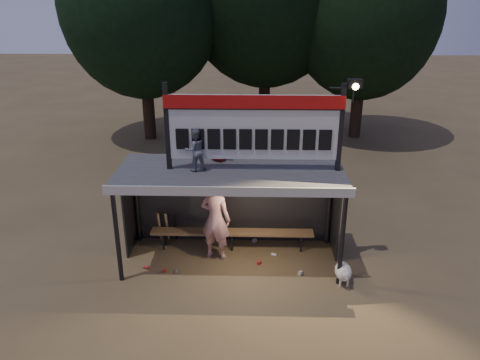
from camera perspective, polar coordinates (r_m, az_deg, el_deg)
ground at (r=11.35m, az=-1.08°, el=-9.69°), size 80.00×80.00×0.00m
player at (r=11.01m, az=-3.00°, el=-4.78°), size 0.85×0.69×2.01m
child_a at (r=10.13m, az=-5.50°, el=3.68°), size 0.57×0.53×0.94m
child_b at (r=10.73m, az=-2.66°, el=5.00°), size 0.59×0.56×1.02m
dugout_shelter at (r=10.72m, az=-1.09°, el=-0.57°), size 5.10×2.08×2.32m
scoreboard_assembly at (r=10.00m, az=2.00°, el=6.70°), size 4.10×0.27×1.99m
bench at (r=11.61m, az=-0.97°, el=-6.45°), size 4.00×0.35×0.48m
tree_left at (r=20.17m, az=-11.99°, el=20.23°), size 6.46×6.46×9.27m
tree_right at (r=20.67m, az=15.07°, el=19.09°), size 6.08×6.08×8.72m
dog at (r=10.63m, az=12.51°, el=-10.88°), size 0.36×0.81×0.49m
bats at (r=12.03m, az=-8.86°, el=-5.67°), size 0.47×0.32×0.84m
litter at (r=11.18m, az=-1.64°, el=-10.00°), size 3.67×1.59×0.08m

